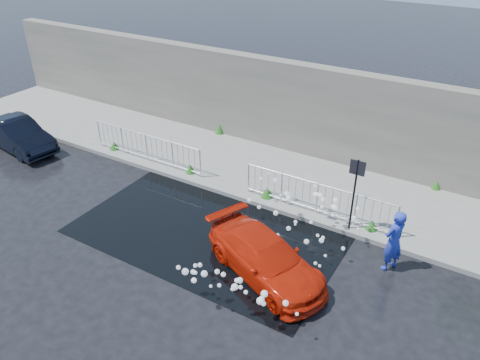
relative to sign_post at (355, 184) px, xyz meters
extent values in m
plane|color=black|center=(-4.20, -3.10, -1.72)|extent=(90.00, 90.00, 0.00)
cube|color=slate|center=(-4.20, 1.90, -1.65)|extent=(30.00, 4.00, 0.15)
cube|color=slate|center=(-4.20, -0.10, -1.64)|extent=(30.00, 0.25, 0.16)
cube|color=#59564A|center=(-4.20, 4.10, 0.18)|extent=(30.00, 0.60, 3.50)
cube|color=black|center=(-3.70, -2.10, -1.72)|extent=(8.00, 5.00, 0.01)
cylinder|color=black|center=(0.00, 0.00, -0.47)|extent=(0.06, 0.06, 2.50)
cube|color=black|center=(0.00, 0.00, 0.53)|extent=(0.45, 0.04, 0.45)
cylinder|color=silver|center=(-10.70, 0.25, -1.02)|extent=(0.05, 0.05, 1.10)
cylinder|color=silver|center=(-5.70, 0.25, -1.02)|extent=(0.05, 0.05, 1.10)
cylinder|color=silver|center=(-8.20, 0.25, -0.50)|extent=(5.00, 0.04, 0.04)
cylinder|color=silver|center=(-8.20, 0.25, -1.45)|extent=(5.00, 0.04, 0.04)
cylinder|color=silver|center=(-3.70, 0.25, -1.02)|extent=(0.05, 0.05, 1.10)
cylinder|color=silver|center=(1.30, 0.25, -1.02)|extent=(0.05, 0.05, 1.10)
cylinder|color=silver|center=(-1.20, 0.25, -0.50)|extent=(5.00, 0.04, 0.04)
cylinder|color=silver|center=(-1.20, 0.25, -1.45)|extent=(5.00, 0.04, 0.04)
cone|color=#154F18|center=(-10.00, 0.30, -1.41)|extent=(0.40, 0.40, 0.33)
cone|color=#154F18|center=(-6.20, 0.30, -1.40)|extent=(0.36, 0.36, 0.34)
cone|color=#154F18|center=(-3.00, 0.30, -1.40)|extent=(0.44, 0.44, 0.35)
cone|color=#154F18|center=(0.60, 0.30, -1.42)|extent=(0.38, 0.38, 0.32)
cone|color=#154F18|center=(-7.20, 3.80, -1.37)|extent=(0.42, 0.42, 0.41)
cone|color=#154F18|center=(1.80, 3.80, -1.43)|extent=(0.34, 0.34, 0.28)
sphere|color=white|center=(-1.95, -0.42, -0.75)|extent=(0.17, 0.17, 0.17)
sphere|color=white|center=(0.32, -1.47, -1.23)|extent=(0.11, 0.11, 0.11)
sphere|color=white|center=(-1.10, -0.10, -0.66)|extent=(0.14, 0.14, 0.14)
sphere|color=white|center=(-0.71, -1.61, -1.31)|extent=(0.15, 0.15, 0.15)
sphere|color=white|center=(-1.26, -1.20, -1.07)|extent=(0.11, 0.11, 0.11)
sphere|color=white|center=(0.22, -0.16, -0.70)|extent=(0.11, 0.11, 0.11)
sphere|color=white|center=(-2.54, -0.06, -0.63)|extent=(0.14, 0.14, 0.14)
sphere|color=white|center=(0.44, -0.65, -1.02)|extent=(0.08, 0.08, 0.08)
sphere|color=white|center=(-0.39, -0.47, -0.97)|extent=(0.10, 0.10, 0.10)
sphere|color=white|center=(-2.07, -0.59, -0.74)|extent=(0.07, 0.07, 0.07)
sphere|color=white|center=(-1.83, -0.52, -0.81)|extent=(0.17, 0.17, 0.17)
sphere|color=white|center=(-2.46, 0.33, -0.75)|extent=(0.14, 0.14, 0.14)
sphere|color=white|center=(-2.50, -1.19, -0.99)|extent=(0.12, 0.12, 0.12)
sphere|color=white|center=(-0.45, -1.47, -1.08)|extent=(0.10, 0.10, 0.10)
sphere|color=white|center=(-0.50, -0.09, -0.68)|extent=(0.16, 0.16, 0.16)
sphere|color=white|center=(-0.40, -0.35, -0.77)|extent=(0.17, 0.17, 0.17)
sphere|color=white|center=(-0.05, -1.83, -1.38)|extent=(0.08, 0.08, 0.08)
sphere|color=white|center=(-1.15, -0.11, -0.68)|extent=(0.14, 0.14, 0.14)
sphere|color=white|center=(-1.85, -1.82, -1.39)|extent=(0.11, 0.11, 0.11)
sphere|color=white|center=(-1.31, 0.30, -0.63)|extent=(0.13, 0.13, 0.13)
sphere|color=white|center=(-2.94, -1.02, -0.97)|extent=(0.14, 0.14, 0.14)
sphere|color=white|center=(-1.22, -1.31, -1.09)|extent=(0.07, 0.07, 0.07)
sphere|color=white|center=(-2.28, -1.77, -1.23)|extent=(0.14, 0.14, 0.14)
sphere|color=white|center=(-2.30, -0.88, -1.00)|extent=(0.06, 0.06, 0.06)
sphere|color=white|center=(-0.08, -2.12, -1.55)|extent=(0.09, 0.09, 0.09)
sphere|color=white|center=(-0.47, -0.24, -0.83)|extent=(0.17, 0.17, 0.17)
sphere|color=white|center=(-3.03, -2.07, -1.47)|extent=(0.10, 0.10, 0.10)
sphere|color=white|center=(-1.93, -1.18, -1.01)|extent=(0.16, 0.16, 0.16)
sphere|color=white|center=(-1.37, -1.44, -1.21)|extent=(0.14, 0.14, 0.14)
sphere|color=white|center=(-2.75, -2.01, -1.43)|extent=(0.09, 0.09, 0.09)
sphere|color=white|center=(-2.69, -1.68, -1.22)|extent=(0.10, 0.10, 0.10)
sphere|color=white|center=(-0.21, -2.10, -1.53)|extent=(0.10, 0.10, 0.10)
sphere|color=white|center=(-1.56, -1.75, -1.32)|extent=(0.10, 0.10, 0.10)
sphere|color=white|center=(-0.31, -1.53, -1.17)|extent=(0.14, 0.14, 0.14)
sphere|color=white|center=(-2.66, -1.69, -1.38)|extent=(0.11, 0.11, 0.11)
sphere|color=white|center=(-3.02, -0.14, -0.66)|extent=(0.10, 0.10, 0.10)
sphere|color=white|center=(-0.83, -0.26, -0.68)|extent=(0.14, 0.14, 0.14)
sphere|color=white|center=(-0.77, -0.43, -0.82)|extent=(0.11, 0.11, 0.11)
sphere|color=white|center=(0.25, -0.56, -0.78)|extent=(0.14, 0.14, 0.14)
sphere|color=white|center=(-0.79, -1.18, -0.93)|extent=(0.10, 0.10, 0.10)
sphere|color=white|center=(-2.92, 0.22, -0.63)|extent=(0.08, 0.08, 0.08)
sphere|color=white|center=(-0.98, -0.11, -0.65)|extent=(0.15, 0.15, 0.15)
sphere|color=white|center=(-0.34, -1.31, -1.23)|extent=(0.11, 0.11, 0.11)
sphere|color=white|center=(-0.98, -4.57, -0.95)|extent=(0.11, 0.11, 0.11)
sphere|color=white|center=(-2.14, -5.04, -0.76)|extent=(0.14, 0.14, 0.14)
sphere|color=white|center=(-2.21, -3.95, -1.34)|extent=(0.14, 0.14, 0.14)
sphere|color=white|center=(-2.05, -4.74, -0.74)|extent=(0.17, 0.17, 0.17)
sphere|color=white|center=(-2.82, -4.08, -1.31)|extent=(0.11, 0.11, 0.11)
sphere|color=white|center=(-1.89, -4.15, -1.14)|extent=(0.13, 0.13, 0.13)
sphere|color=white|center=(-2.60, -4.17, -1.12)|extent=(0.13, 0.13, 0.13)
sphere|color=white|center=(-2.17, -4.99, -0.79)|extent=(0.10, 0.10, 0.10)
sphere|color=white|center=(-0.53, -4.50, -1.15)|extent=(0.13, 0.13, 0.13)
sphere|color=white|center=(-1.19, -4.73, -0.76)|extent=(0.17, 0.17, 0.17)
sphere|color=white|center=(-1.38, -4.14, -1.34)|extent=(0.11, 0.11, 0.11)
sphere|color=white|center=(-1.32, -4.28, -0.97)|extent=(0.16, 0.16, 0.16)
sphere|color=white|center=(-0.58, -4.38, -0.96)|extent=(0.18, 0.18, 0.18)
sphere|color=white|center=(-0.23, -4.19, -1.31)|extent=(0.10, 0.10, 0.10)
sphere|color=white|center=(-0.60, -4.50, -1.05)|extent=(0.16, 0.16, 0.16)
sphere|color=white|center=(0.38, -4.65, -0.86)|extent=(0.09, 0.09, 0.09)
sphere|color=white|center=(-2.74, -4.85, -0.77)|extent=(0.12, 0.12, 0.12)
sphere|color=white|center=(-1.74, -4.92, -0.85)|extent=(0.08, 0.08, 0.08)
sphere|color=white|center=(-2.44, -4.67, -0.91)|extent=(0.13, 0.13, 0.13)
sphere|color=white|center=(-1.78, -4.50, -1.18)|extent=(0.11, 0.11, 0.11)
sphere|color=white|center=(-0.03, -4.38, -0.98)|extent=(0.15, 0.15, 0.15)
sphere|color=white|center=(-2.61, -4.76, -0.91)|extent=(0.18, 0.18, 0.18)
sphere|color=white|center=(-1.37, -4.34, -0.95)|extent=(0.12, 0.12, 0.12)
sphere|color=white|center=(-1.34, -4.59, -1.01)|extent=(0.09, 0.09, 0.09)
sphere|color=white|center=(-0.48, -4.79, -0.79)|extent=(0.17, 0.17, 0.17)
sphere|color=white|center=(-2.29, -4.78, -0.78)|extent=(0.10, 0.10, 0.10)
imported|color=red|center=(-1.29, -3.00, -1.16)|extent=(4.19, 2.98, 1.13)
imported|color=black|center=(-13.56, -1.45, -1.09)|extent=(3.99, 1.89, 1.26)
imported|color=#2133A9|center=(1.51, -1.01, -0.80)|extent=(0.71, 0.80, 1.85)
camera|label=1|loc=(3.12, -11.65, 6.90)|focal=35.00mm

